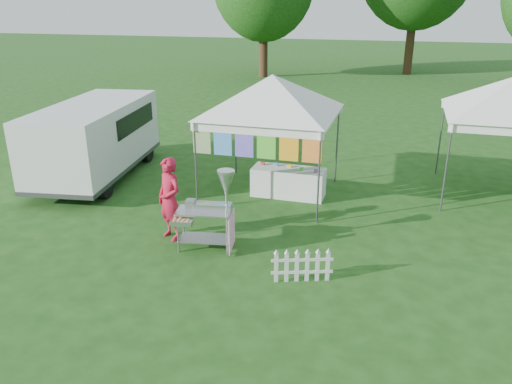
% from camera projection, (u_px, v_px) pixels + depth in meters
% --- Properties ---
extents(ground, '(120.00, 120.00, 0.00)m').
position_uv_depth(ground, '(224.00, 257.00, 9.56)').
color(ground, '#194513').
rests_on(ground, ground).
extents(canopy_main, '(4.24, 4.24, 3.45)m').
position_uv_depth(canopy_main, '(272.00, 75.00, 11.62)').
color(canopy_main, '#59595E').
rests_on(canopy_main, ground).
extents(donut_cart, '(1.19, 0.98, 1.63)m').
position_uv_depth(donut_cart, '(212.00, 204.00, 9.54)').
color(donut_cart, gray).
rests_on(donut_cart, ground).
extents(vendor, '(0.75, 0.66, 1.72)m').
position_uv_depth(vendor, '(170.00, 199.00, 10.05)').
color(vendor, '#B71633').
rests_on(vendor, ground).
extents(cargo_van, '(2.67, 5.12, 2.03)m').
position_uv_depth(cargo_van, '(97.00, 137.00, 13.73)').
color(cargo_van, silver).
rests_on(cargo_van, ground).
extents(picket_fence, '(1.03, 0.39, 0.56)m').
position_uv_depth(picket_fence, '(302.00, 267.00, 8.64)').
color(picket_fence, silver).
rests_on(picket_fence, ground).
extents(display_table, '(1.80, 0.70, 0.72)m').
position_uv_depth(display_table, '(288.00, 182.00, 12.48)').
color(display_table, white).
rests_on(display_table, ground).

